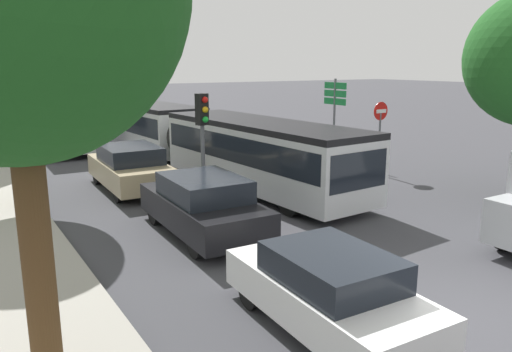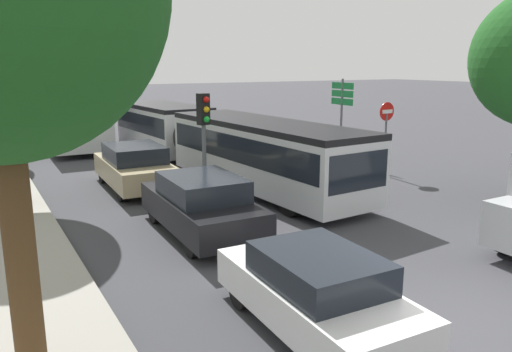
{
  "view_description": "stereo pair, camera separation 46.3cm",
  "coord_description": "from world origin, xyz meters",
  "views": [
    {
      "loc": [
        -6.94,
        -4.61,
        4.22
      ],
      "look_at": [
        0.2,
        6.75,
        1.2
      ],
      "focal_mm": 35.0,
      "sensor_mm": 36.0,
      "label": 1
    },
    {
      "loc": [
        -6.54,
        -4.85,
        4.22
      ],
      "look_at": [
        0.2,
        6.75,
        1.2
      ],
      "focal_mm": 35.0,
      "sensor_mm": 36.0,
      "label": 2
    }
  ],
  "objects": [
    {
      "name": "ground_plane",
      "position": [
        0.0,
        0.0,
        0.0
      ],
      "size": [
        200.0,
        200.0,
        0.0
      ],
      "primitive_type": "plane",
      "color": "#3D3D42"
    },
    {
      "name": "city_bus_rear",
      "position": [
        -1.89,
        23.82,
        1.46
      ],
      "size": [
        2.88,
        11.75,
        2.52
      ],
      "rotation": [
        0.0,
        0.0,
        1.55
      ],
      "color": "silver",
      "rests_on": "ground"
    },
    {
      "name": "queued_car_tan",
      "position": [
        -1.73,
        11.7,
        0.78
      ],
      "size": [
        2.04,
        4.49,
        1.54
      ],
      "rotation": [
        0.0,
        0.0,
        1.53
      ],
      "color": "tan",
      "rests_on": "ground"
    },
    {
      "name": "tree_left_mid",
      "position": [
        -5.27,
        11.15,
        4.45
      ],
      "size": [
        3.85,
        3.85,
        6.75
      ],
      "color": "#51381E",
      "rests_on": "ground"
    },
    {
      "name": "queued_car_white",
      "position": [
        -2.04,
        1.0,
        0.69
      ],
      "size": [
        1.8,
        3.98,
        1.36
      ],
      "rotation": [
        0.0,
        0.0,
        1.53
      ],
      "color": "white",
      "rests_on": "ground"
    },
    {
      "name": "traffic_light",
      "position": [
        -0.61,
        8.34,
        2.5
      ],
      "size": [
        0.36,
        0.39,
        3.4
      ],
      "rotation": [
        0.0,
        0.0,
        -1.35
      ],
      "color": "#56595E",
      "rests_on": "ground"
    },
    {
      "name": "queued_car_black",
      "position": [
        -1.67,
        6.26,
        0.77
      ],
      "size": [
        2.01,
        4.43,
        1.52
      ],
      "rotation": [
        0.0,
        0.0,
        1.53
      ],
      "color": "black",
      "rests_on": "ground"
    },
    {
      "name": "articulated_bus",
      "position": [
        1.79,
        12.74,
        1.37
      ],
      "size": [
        3.29,
        16.06,
        2.37
      ],
      "rotation": [
        0.0,
        0.0,
        -1.51
      ],
      "color": "silver",
      "rests_on": "ground"
    },
    {
      "name": "no_entry_sign",
      "position": [
        7.2,
        8.96,
        1.88
      ],
      "size": [
        0.7,
        0.08,
        2.82
      ],
      "rotation": [
        0.0,
        0.0,
        -1.57
      ],
      "color": "#56595E",
      "rests_on": "ground"
    },
    {
      "name": "direction_sign_post",
      "position": [
        7.69,
        12.17,
        2.57
      ],
      "size": [
        0.1,
        1.4,
        3.6
      ],
      "rotation": [
        0.0,
        0.0,
        3.13
      ],
      "color": "#56595E",
      "rests_on": "ground"
    }
  ]
}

